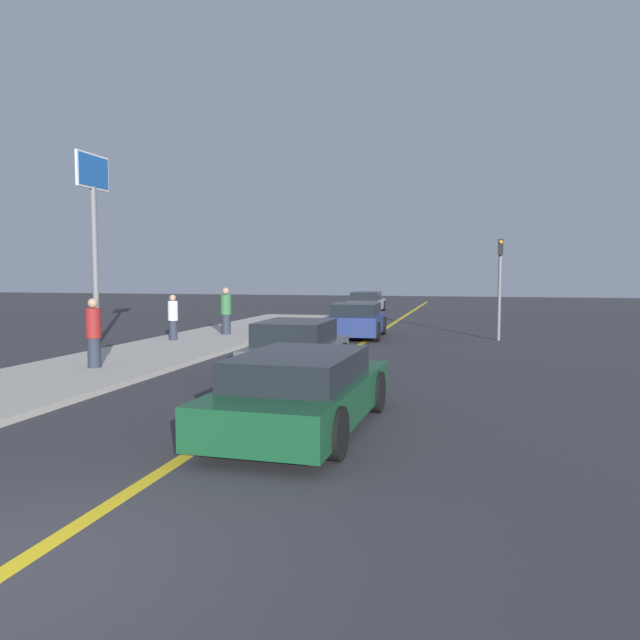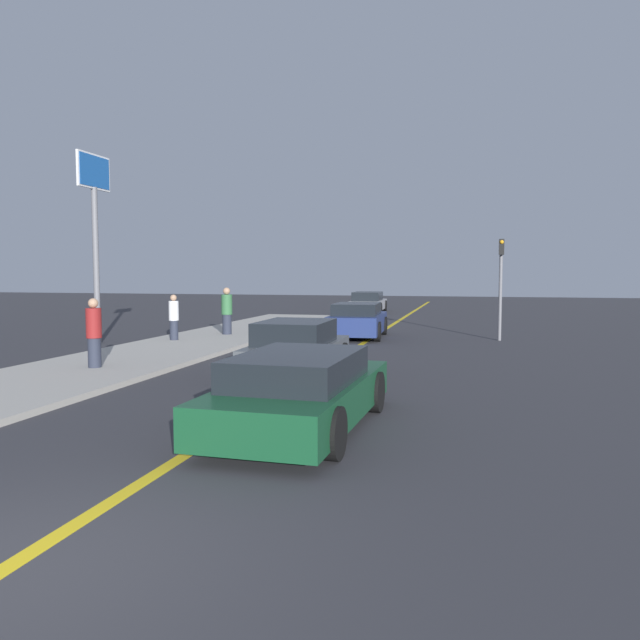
{
  "view_description": "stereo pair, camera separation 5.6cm",
  "coord_description": "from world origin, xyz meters",
  "px_view_note": "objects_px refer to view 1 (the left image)",
  "views": [
    {
      "loc": [
        3.67,
        -4.04,
        2.44
      ],
      "look_at": [
        0.14,
        10.33,
        1.3
      ],
      "focal_mm": 35.0,
      "sensor_mm": 36.0,
      "label": 1
    },
    {
      "loc": [
        3.73,
        -4.03,
        2.44
      ],
      "look_at": [
        0.14,
        10.33,
        1.3
      ],
      "focal_mm": 35.0,
      "sensor_mm": 36.0,
      "label": 2
    }
  ],
  "objects_px": {
    "car_parked_left_lot": "(367,302)",
    "pedestrian_near_curb": "(94,333)",
    "car_ahead_center": "(297,349)",
    "roadside_sign": "(93,206)",
    "car_near_right_lane": "(302,391)",
    "car_far_distant": "(357,320)",
    "pedestrian_mid_group": "(173,317)",
    "traffic_light": "(500,278)",
    "pedestrian_far_standing": "(226,311)"
  },
  "relations": [
    {
      "from": "car_ahead_center",
      "to": "pedestrian_near_curb",
      "type": "relative_size",
      "value": 2.29
    },
    {
      "from": "pedestrian_near_curb",
      "to": "roadside_sign",
      "type": "xyz_separation_m",
      "value": [
        -3.49,
        5.38,
        3.7
      ]
    },
    {
      "from": "car_near_right_lane",
      "to": "car_ahead_center",
      "type": "xyz_separation_m",
      "value": [
        -1.44,
        4.75,
        0.03
      ]
    },
    {
      "from": "car_near_right_lane",
      "to": "car_parked_left_lot",
      "type": "relative_size",
      "value": 0.98
    },
    {
      "from": "pedestrian_mid_group",
      "to": "traffic_light",
      "type": "xyz_separation_m",
      "value": [
        10.86,
        3.64,
        1.34
      ]
    },
    {
      "from": "car_near_right_lane",
      "to": "car_far_distant",
      "type": "distance_m",
      "value": 13.78
    },
    {
      "from": "car_far_distant",
      "to": "roadside_sign",
      "type": "bearing_deg",
      "value": -155.89
    },
    {
      "from": "car_near_right_lane",
      "to": "car_ahead_center",
      "type": "relative_size",
      "value": 1.23
    },
    {
      "from": "pedestrian_mid_group",
      "to": "car_parked_left_lot",
      "type": "bearing_deg",
      "value": 78.47
    },
    {
      "from": "car_ahead_center",
      "to": "traffic_light",
      "type": "bearing_deg",
      "value": 61.08
    },
    {
      "from": "car_ahead_center",
      "to": "pedestrian_far_standing",
      "type": "height_order",
      "value": "pedestrian_far_standing"
    },
    {
      "from": "car_ahead_center",
      "to": "traffic_light",
      "type": "distance_m",
      "value": 10.46
    },
    {
      "from": "pedestrian_mid_group",
      "to": "pedestrian_near_curb",
      "type": "bearing_deg",
      "value": -80.53
    },
    {
      "from": "pedestrian_far_standing",
      "to": "pedestrian_near_curb",
      "type": "bearing_deg",
      "value": -89.92
    },
    {
      "from": "car_far_distant",
      "to": "pedestrian_near_curb",
      "type": "bearing_deg",
      "value": -119.18
    },
    {
      "from": "pedestrian_mid_group",
      "to": "roadside_sign",
      "type": "relative_size",
      "value": 0.24
    },
    {
      "from": "car_ahead_center",
      "to": "roadside_sign",
      "type": "height_order",
      "value": "roadside_sign"
    },
    {
      "from": "pedestrian_near_curb",
      "to": "car_far_distant",
      "type": "bearing_deg",
      "value": 63.77
    },
    {
      "from": "pedestrian_mid_group",
      "to": "traffic_light",
      "type": "relative_size",
      "value": 0.43
    },
    {
      "from": "pedestrian_mid_group",
      "to": "traffic_light",
      "type": "distance_m",
      "value": 11.53
    },
    {
      "from": "car_far_distant",
      "to": "pedestrian_far_standing",
      "type": "distance_m",
      "value": 4.89
    },
    {
      "from": "car_ahead_center",
      "to": "traffic_light",
      "type": "relative_size",
      "value": 1.07
    },
    {
      "from": "traffic_light",
      "to": "car_parked_left_lot",
      "type": "bearing_deg",
      "value": 116.6
    },
    {
      "from": "roadside_sign",
      "to": "car_parked_left_lot",
      "type": "bearing_deg",
      "value": 71.85
    },
    {
      "from": "car_parked_left_lot",
      "to": "pedestrian_near_curb",
      "type": "bearing_deg",
      "value": -98.86
    },
    {
      "from": "pedestrian_near_curb",
      "to": "traffic_light",
      "type": "bearing_deg",
      "value": 44.74
    },
    {
      "from": "car_parked_left_lot",
      "to": "pedestrian_near_curb",
      "type": "distance_m",
      "value": 24.25
    },
    {
      "from": "car_parked_left_lot",
      "to": "roadside_sign",
      "type": "bearing_deg",
      "value": -110.74
    },
    {
      "from": "pedestrian_far_standing",
      "to": "roadside_sign",
      "type": "xyz_separation_m",
      "value": [
        -3.48,
        -2.98,
        3.67
      ]
    },
    {
      "from": "car_parked_left_lot",
      "to": "roadside_sign",
      "type": "xyz_separation_m",
      "value": [
        -6.14,
        -18.72,
        4.05
      ]
    },
    {
      "from": "car_far_distant",
      "to": "traffic_light",
      "type": "relative_size",
      "value": 1.14
    },
    {
      "from": "pedestrian_far_standing",
      "to": "car_near_right_lane",
      "type": "bearing_deg",
      "value": -62.84
    },
    {
      "from": "car_ahead_center",
      "to": "roadside_sign",
      "type": "distance_m",
      "value": 10.48
    },
    {
      "from": "car_near_right_lane",
      "to": "traffic_light",
      "type": "xyz_separation_m",
      "value": [
        3.45,
        13.85,
        1.63
      ]
    },
    {
      "from": "car_parked_left_lot",
      "to": "pedestrian_mid_group",
      "type": "relative_size",
      "value": 3.12
    },
    {
      "from": "car_ahead_center",
      "to": "pedestrian_mid_group",
      "type": "bearing_deg",
      "value": 136.79
    },
    {
      "from": "pedestrian_mid_group",
      "to": "roadside_sign",
      "type": "bearing_deg",
      "value": -163.53
    },
    {
      "from": "car_near_right_lane",
      "to": "traffic_light",
      "type": "relative_size",
      "value": 1.32
    },
    {
      "from": "pedestrian_mid_group",
      "to": "pedestrian_far_standing",
      "type": "xyz_separation_m",
      "value": [
        1.01,
        2.26,
        0.09
      ]
    },
    {
      "from": "car_ahead_center",
      "to": "car_parked_left_lot",
      "type": "relative_size",
      "value": 0.8
    },
    {
      "from": "car_parked_left_lot",
      "to": "pedestrian_mid_group",
      "type": "distance_m",
      "value": 18.37
    },
    {
      "from": "car_near_right_lane",
      "to": "pedestrian_mid_group",
      "type": "relative_size",
      "value": 3.06
    },
    {
      "from": "traffic_light",
      "to": "car_far_distant",
      "type": "bearing_deg",
      "value": -178.04
    },
    {
      "from": "car_far_distant",
      "to": "pedestrian_mid_group",
      "type": "xyz_separation_m",
      "value": [
        -5.74,
        -3.46,
        0.26
      ]
    },
    {
      "from": "pedestrian_near_curb",
      "to": "car_ahead_center",
      "type": "bearing_deg",
      "value": 7.36
    },
    {
      "from": "car_far_distant",
      "to": "roadside_sign",
      "type": "xyz_separation_m",
      "value": [
        -8.21,
        -4.19,
        4.02
      ]
    },
    {
      "from": "car_far_distant",
      "to": "pedestrian_mid_group",
      "type": "bearing_deg",
      "value": -151.84
    },
    {
      "from": "car_ahead_center",
      "to": "car_far_distant",
      "type": "relative_size",
      "value": 0.94
    },
    {
      "from": "car_parked_left_lot",
      "to": "pedestrian_far_standing",
      "type": "bearing_deg",
      "value": -102.18
    },
    {
      "from": "car_ahead_center",
      "to": "car_parked_left_lot",
      "type": "xyz_separation_m",
      "value": [
        -2.3,
        23.47,
        -0.03
      ]
    }
  ]
}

